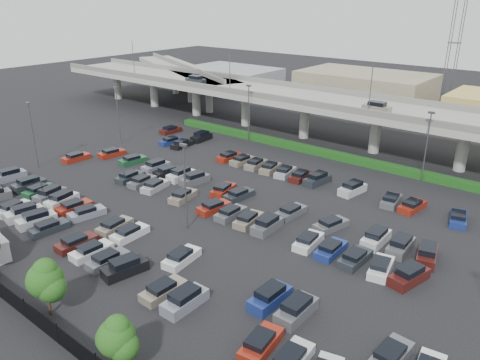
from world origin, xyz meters
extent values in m
plane|color=black|center=(0.00, 0.00, 0.00)|extent=(280.00, 280.00, 0.00)
cube|color=gray|center=(0.00, 32.00, 7.25)|extent=(150.00, 13.00, 1.10)
cube|color=#5F5E5A|center=(0.00, 25.75, 8.30)|extent=(150.00, 0.50, 1.00)
cube|color=#5F5E5A|center=(0.00, 38.25, 8.30)|extent=(150.00, 0.50, 1.00)
cylinder|color=gray|center=(-65.00, 32.00, 3.35)|extent=(1.80, 1.80, 6.70)
cube|color=#5F5E5A|center=(-65.00, 32.00, 6.50)|extent=(2.60, 9.75, 0.50)
cylinder|color=gray|center=(-51.00, 32.00, 3.35)|extent=(1.80, 1.80, 6.70)
cube|color=#5F5E5A|center=(-51.00, 32.00, 6.50)|extent=(2.60, 9.75, 0.50)
cylinder|color=gray|center=(-37.00, 32.00, 3.35)|extent=(1.80, 1.80, 6.70)
cube|color=#5F5E5A|center=(-37.00, 32.00, 6.50)|extent=(2.60, 9.75, 0.50)
cylinder|color=gray|center=(-23.00, 32.00, 3.35)|extent=(1.80, 1.80, 6.70)
cube|color=#5F5E5A|center=(-23.00, 32.00, 6.50)|extent=(2.60, 9.75, 0.50)
cylinder|color=gray|center=(-9.00, 32.00, 3.35)|extent=(1.80, 1.80, 6.70)
cube|color=#5F5E5A|center=(-9.00, 32.00, 6.50)|extent=(2.60, 9.75, 0.50)
cylinder|color=gray|center=(5.00, 32.00, 3.35)|extent=(1.80, 1.80, 6.70)
cube|color=#5F5E5A|center=(5.00, 32.00, 6.50)|extent=(2.60, 9.75, 0.50)
cylinder|color=gray|center=(19.00, 32.00, 3.35)|extent=(1.80, 1.80, 6.70)
cube|color=#5F5E5A|center=(19.00, 32.00, 6.50)|extent=(2.60, 9.75, 0.50)
cube|color=#262B31|center=(-34.00, 29.00, 8.32)|extent=(4.40, 1.82, 1.05)
cube|color=black|center=(-34.00, 29.00, 9.14)|extent=(2.60, 1.60, 0.65)
cube|color=gray|center=(6.00, 29.00, 8.32)|extent=(4.40, 1.82, 1.05)
cube|color=black|center=(6.00, 29.00, 9.14)|extent=(2.60, 1.60, 0.65)
cylinder|color=#4B4B50|center=(-50.00, 25.90, 11.80)|extent=(0.14, 0.14, 8.00)
cylinder|color=#4B4B50|center=(-22.00, 25.90, 11.80)|extent=(0.14, 0.14, 8.00)
cylinder|color=#4B4B50|center=(6.00, 25.90, 11.80)|extent=(0.14, 0.14, 8.00)
cube|color=gray|center=(-52.00, 43.00, 7.25)|extent=(50.93, 30.13, 1.10)
cube|color=#5F5E5A|center=(-52.00, 43.00, 8.30)|extent=(47.34, 22.43, 1.00)
cylinder|color=gray|center=(-69.22, 51.03, 3.35)|extent=(1.60, 1.60, 6.70)
cylinder|color=gray|center=(-58.34, 45.96, 3.35)|extent=(1.60, 1.60, 6.70)
cylinder|color=gray|center=(-47.47, 40.89, 3.35)|extent=(1.60, 1.60, 6.70)
cylinder|color=gray|center=(-36.59, 35.82, 3.35)|extent=(1.60, 1.60, 6.70)
cube|color=#103710|center=(0.00, 25.00, 0.55)|extent=(66.00, 1.60, 1.10)
cube|color=black|center=(0.00, -28.00, 0.90)|extent=(70.00, 0.06, 1.80)
cylinder|color=black|center=(1.00, -28.00, 1.00)|extent=(0.10, 0.10, 2.00)
cylinder|color=black|center=(6.00, -28.00, 1.00)|extent=(0.10, 0.10, 2.00)
cylinder|color=#332316|center=(2.00, -26.39, 0.99)|extent=(0.26, 0.26, 1.97)
sphere|color=#184813|center=(2.00, -26.39, 3.39)|extent=(3.07, 3.07, 3.07)
sphere|color=#184813|center=(2.71, -26.29, 2.85)|extent=(2.41, 2.41, 2.41)
sphere|color=#184813|center=(1.40, -26.47, 3.07)|extent=(2.41, 2.41, 2.41)
sphere|color=#184813|center=(2.04, -26.27, 4.27)|extent=(2.08, 2.08, 2.08)
sphere|color=#184813|center=(12.00, -26.82, 3.09)|extent=(2.79, 2.79, 2.79)
sphere|color=#184813|center=(12.65, -26.72, 2.59)|extent=(2.19, 2.19, 2.19)
sphere|color=#184813|center=(11.45, -26.90, 2.79)|extent=(2.19, 2.19, 2.19)
sphere|color=#184813|center=(12.04, -26.70, 3.89)|extent=(1.89, 1.89, 1.89)
cube|color=silver|center=(-20.00, -18.50, 0.41)|extent=(2.42, 4.61, 0.82)
cube|color=black|center=(-20.00, -18.70, 1.04)|extent=(1.91, 2.50, 0.50)
cube|color=silver|center=(-17.25, -18.50, 0.53)|extent=(2.50, 4.64, 1.05)
cube|color=black|center=(-17.25, -18.50, 1.34)|extent=(2.00, 2.82, 0.65)
cube|color=silver|center=(-14.50, -18.50, 0.53)|extent=(2.48, 4.63, 1.05)
cube|color=black|center=(-14.50, -18.50, 1.34)|extent=(1.99, 2.82, 0.65)
cube|color=#262B31|center=(-11.75, -18.50, 0.41)|extent=(2.11, 4.51, 0.82)
cube|color=black|center=(-11.75, -18.70, 1.04)|extent=(1.75, 2.40, 0.50)
cube|color=#461512|center=(-6.25, -18.50, 0.41)|extent=(1.93, 4.44, 0.82)
cube|color=black|center=(-6.25, -18.70, 1.04)|extent=(1.66, 2.34, 0.50)
cube|color=white|center=(-3.50, -18.50, 0.41)|extent=(2.01, 4.48, 0.82)
cube|color=black|center=(-3.50, -18.70, 1.04)|extent=(1.70, 2.37, 0.50)
cube|color=#53555A|center=(-0.75, -18.50, 0.41)|extent=(1.93, 4.44, 0.82)
cube|color=black|center=(-0.75, -18.70, 1.04)|extent=(1.66, 2.34, 0.50)
cube|color=black|center=(2.00, -18.50, 0.53)|extent=(2.66, 4.68, 1.05)
cube|color=black|center=(2.00, -18.50, 1.34)|extent=(2.09, 2.87, 0.65)
cube|color=gray|center=(7.50, -18.50, 0.41)|extent=(1.94, 4.45, 0.82)
cube|color=black|center=(7.50, -18.70, 1.04)|extent=(1.67, 2.34, 0.50)
cube|color=gray|center=(10.25, -18.50, 0.53)|extent=(1.84, 4.41, 1.05)
cube|color=black|center=(10.25, -18.50, 1.34)|extent=(1.62, 2.61, 0.65)
cube|color=maroon|center=(18.50, -18.50, 0.41)|extent=(2.38, 4.60, 0.82)
cube|color=black|center=(18.50, -18.70, 1.04)|extent=(1.89, 2.49, 0.50)
cube|color=black|center=(21.25, -18.70, 1.04)|extent=(1.78, 2.42, 0.50)
cube|color=gray|center=(-31.00, -13.50, 0.53)|extent=(2.18, 4.53, 1.05)
cube|color=black|center=(-31.00, -13.50, 1.34)|extent=(1.81, 2.72, 0.65)
cube|color=#262B31|center=(-25.50, -13.50, 0.53)|extent=(1.92, 4.44, 1.05)
cube|color=black|center=(-25.50, -13.50, 1.34)|extent=(1.66, 2.64, 0.65)
cube|color=#1C4E2B|center=(-22.75, -13.50, 0.41)|extent=(2.35, 4.59, 0.82)
cube|color=black|center=(-22.75, -13.70, 1.04)|extent=(1.87, 2.48, 0.50)
cube|color=#53555A|center=(-20.00, -13.50, 0.53)|extent=(2.69, 4.68, 1.05)
cube|color=black|center=(-20.00, -13.50, 1.34)|extent=(2.11, 2.88, 0.65)
cube|color=white|center=(-17.25, -13.50, 0.53)|extent=(2.61, 4.66, 1.05)
cube|color=black|center=(-17.25, -13.50, 1.34)|extent=(2.06, 2.85, 0.65)
cube|color=maroon|center=(-14.50, -13.50, 0.41)|extent=(2.07, 4.50, 0.82)
cube|color=black|center=(-14.50, -13.70, 1.04)|extent=(1.73, 2.39, 0.50)
cube|color=gray|center=(-11.75, -13.50, 0.41)|extent=(2.59, 4.66, 0.82)
cube|color=black|center=(-11.75, -13.70, 1.04)|extent=(1.99, 2.55, 0.50)
cube|color=gray|center=(-6.25, -13.50, 0.41)|extent=(2.36, 4.59, 0.82)
cube|color=black|center=(-6.25, -13.70, 1.04)|extent=(1.88, 2.48, 0.50)
cube|color=white|center=(-3.50, -13.50, 0.41)|extent=(2.00, 4.47, 0.82)
cube|color=black|center=(-3.50, -13.70, 1.04)|extent=(1.69, 2.36, 0.50)
cube|color=white|center=(4.75, -13.50, 0.41)|extent=(2.36, 4.60, 0.82)
cube|color=black|center=(4.75, -13.70, 1.04)|extent=(1.88, 2.48, 0.50)
cube|color=navy|center=(15.75, -13.50, 0.53)|extent=(1.97, 4.46, 1.05)
cube|color=black|center=(15.75, -13.50, 1.34)|extent=(1.69, 2.65, 0.65)
cube|color=#53555A|center=(18.50, -13.50, 0.53)|extent=(1.84, 4.41, 1.05)
cube|color=black|center=(18.50, -13.50, 1.34)|extent=(1.61, 2.61, 0.65)
cube|color=#53555A|center=(26.75, -13.50, 0.41)|extent=(2.09, 4.51, 0.82)
cube|color=black|center=(26.75, -13.70, 1.04)|extent=(1.74, 2.40, 0.50)
cube|color=maroon|center=(-31.00, -2.50, 0.41)|extent=(1.92, 4.44, 0.82)
cube|color=black|center=(-31.00, -2.70, 1.04)|extent=(1.65, 2.34, 0.50)
cube|color=#262B31|center=(-17.25, -2.50, 0.41)|extent=(2.20, 4.54, 0.82)
cube|color=black|center=(-17.25, -2.70, 1.04)|extent=(1.80, 2.43, 0.50)
cube|color=#53555A|center=(-14.50, -2.50, 0.41)|extent=(2.33, 4.58, 0.82)
cube|color=black|center=(-14.50, -2.70, 1.04)|extent=(1.86, 2.47, 0.50)
cube|color=#A8A8AC|center=(-11.75, -2.50, 0.41)|extent=(2.56, 4.65, 0.82)
cube|color=black|center=(-11.75, -2.70, 1.04)|extent=(1.98, 2.54, 0.50)
cube|color=gray|center=(-6.25, -2.50, 0.41)|extent=(2.59, 4.66, 0.82)
cube|color=black|center=(-6.25, -2.70, 1.04)|extent=(1.99, 2.55, 0.50)
cube|color=maroon|center=(-0.75, -2.50, 0.41)|extent=(2.43, 4.61, 0.82)
cube|color=black|center=(-0.75, -2.70, 1.04)|extent=(1.91, 2.51, 0.50)
cube|color=#53555A|center=(2.00, -2.50, 0.41)|extent=(1.87, 4.42, 0.82)
cube|color=black|center=(2.00, -2.70, 1.04)|extent=(1.63, 2.32, 0.50)
cube|color=gray|center=(4.75, -2.50, 0.41)|extent=(2.37, 4.60, 0.82)
cube|color=black|center=(4.75, -2.70, 1.04)|extent=(1.88, 2.49, 0.50)
cube|color=#53555A|center=(7.50, -2.50, 0.53)|extent=(1.96, 4.45, 1.05)
cube|color=black|center=(7.50, -2.50, 1.34)|extent=(1.68, 2.65, 0.65)
cube|color=white|center=(13.00, -2.50, 0.41)|extent=(2.26, 4.56, 0.82)
cube|color=black|center=(13.00, -2.70, 1.04)|extent=(1.83, 2.45, 0.50)
cube|color=navy|center=(15.75, -2.50, 0.41)|extent=(1.89, 4.43, 0.82)
cube|color=black|center=(15.75, -2.70, 1.04)|extent=(1.64, 2.32, 0.50)
cube|color=#262B31|center=(18.50, -2.50, 0.41)|extent=(1.99, 4.47, 0.82)
cube|color=black|center=(18.50, -2.70, 1.04)|extent=(1.69, 2.36, 0.50)
cube|color=white|center=(21.25, -2.50, 0.41)|extent=(2.63, 4.67, 0.82)
cube|color=black|center=(21.25, -2.70, 1.04)|extent=(2.02, 2.57, 0.50)
cube|color=#461512|center=(24.00, -2.50, 0.53)|extent=(2.82, 4.71, 1.05)
cube|color=black|center=(24.00, -2.50, 1.34)|extent=(2.18, 2.91, 0.65)
cube|color=maroon|center=(-28.25, 2.50, 0.41)|extent=(2.36, 4.59, 0.82)
cube|color=black|center=(-28.25, 2.30, 1.04)|extent=(1.88, 2.48, 0.50)
cube|color=#1C4E2B|center=(-22.75, 2.50, 0.41)|extent=(2.43, 4.62, 0.82)
cube|color=black|center=(-22.75, 2.30, 1.04)|extent=(1.91, 2.51, 0.50)
cube|color=gray|center=(-17.25, 2.50, 0.53)|extent=(1.93, 4.44, 1.05)
cube|color=black|center=(-17.25, 2.50, 1.34)|extent=(1.67, 2.64, 0.65)
cube|color=black|center=(-14.50, 2.50, 0.41)|extent=(2.52, 4.64, 0.82)
cube|color=black|center=(-14.50, 2.30, 1.04)|extent=(1.96, 2.53, 0.50)
cube|color=white|center=(-11.75, 2.50, 0.53)|extent=(1.84, 4.41, 1.05)
cube|color=black|center=(-11.75, 2.50, 1.34)|extent=(1.61, 2.61, 0.65)
cube|color=#53555A|center=(-9.00, 2.50, 0.53)|extent=(2.46, 4.62, 1.05)
cube|color=black|center=(-9.00, 2.50, 1.34)|extent=(1.98, 2.81, 0.65)
cube|color=maroon|center=(-3.50, 2.50, 0.41)|extent=(2.70, 4.68, 0.82)
cube|color=black|center=(-3.50, 2.30, 1.04)|extent=(2.05, 2.58, 0.50)
cube|color=#262B31|center=(-0.75, 2.50, 0.41)|extent=(2.19, 4.54, 0.82)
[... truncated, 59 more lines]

